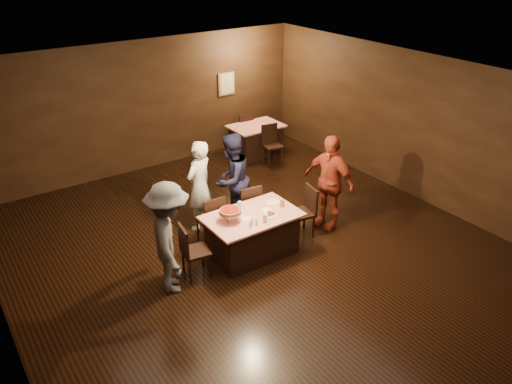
% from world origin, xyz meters
% --- Properties ---
extents(room, '(10.00, 10.04, 3.02)m').
position_xyz_m(room, '(0.00, 0.01, 2.14)').
color(room, black).
rests_on(room, ground).
extents(main_table, '(1.60, 1.00, 0.77)m').
position_xyz_m(main_table, '(-0.08, 0.51, 0.39)').
color(main_table, red).
rests_on(main_table, ground).
extents(back_table, '(1.30, 0.90, 0.77)m').
position_xyz_m(back_table, '(2.55, 4.17, 0.39)').
color(back_table, red).
rests_on(back_table, ground).
extents(chair_far_left, '(0.42, 0.42, 0.95)m').
position_xyz_m(chair_far_left, '(-0.48, 1.26, 0.47)').
color(chair_far_left, black).
rests_on(chair_far_left, ground).
extents(chair_far_right, '(0.47, 0.47, 0.95)m').
position_xyz_m(chair_far_right, '(0.32, 1.26, 0.47)').
color(chair_far_right, black).
rests_on(chair_far_right, ground).
extents(chair_end_left, '(0.48, 0.48, 0.95)m').
position_xyz_m(chair_end_left, '(-1.18, 0.51, 0.47)').
color(chair_end_left, black).
rests_on(chair_end_left, ground).
extents(chair_end_right, '(0.49, 0.49, 0.95)m').
position_xyz_m(chair_end_right, '(1.02, 0.51, 0.47)').
color(chair_end_right, black).
rests_on(chair_end_right, ground).
extents(chair_back_near, '(0.49, 0.49, 0.95)m').
position_xyz_m(chair_back_near, '(2.55, 3.47, 0.47)').
color(chair_back_near, black).
rests_on(chair_back_near, ground).
extents(chair_back_far, '(0.45, 0.45, 0.95)m').
position_xyz_m(chair_back_far, '(2.55, 4.77, 0.47)').
color(chair_back_far, black).
rests_on(chair_back_far, ground).
extents(diner_white_jacket, '(0.75, 0.64, 1.75)m').
position_xyz_m(diner_white_jacket, '(-0.37, 1.81, 0.88)').
color(diner_white_jacket, silver).
rests_on(diner_white_jacket, ground).
extents(diner_navy_hoodie, '(1.08, 0.98, 1.80)m').
position_xyz_m(diner_navy_hoodie, '(0.24, 1.66, 0.90)').
color(diner_navy_hoodie, black).
rests_on(diner_navy_hoodie, ground).
extents(diner_grey_knit, '(1.04, 1.34, 1.83)m').
position_xyz_m(diner_grey_knit, '(-1.65, 0.43, 0.91)').
color(diner_grey_knit, '#515155').
rests_on(diner_grey_knit, ground).
extents(diner_red_shirt, '(0.66, 1.15, 1.84)m').
position_xyz_m(diner_red_shirt, '(1.65, 0.51, 0.92)').
color(diner_red_shirt, '#A23421').
rests_on(diner_red_shirt, ground).
extents(pizza_stand, '(0.38, 0.38, 0.22)m').
position_xyz_m(pizza_stand, '(-0.48, 0.56, 0.95)').
color(pizza_stand, black).
rests_on(pizza_stand, main_table).
extents(plate_with_slice, '(0.25, 0.25, 0.06)m').
position_xyz_m(plate_with_slice, '(0.17, 0.33, 0.80)').
color(plate_with_slice, white).
rests_on(plate_with_slice, main_table).
extents(plate_empty, '(0.25, 0.25, 0.01)m').
position_xyz_m(plate_empty, '(0.47, 0.66, 0.78)').
color(plate_empty, white).
rests_on(plate_empty, main_table).
extents(glass_front_left, '(0.08, 0.08, 0.14)m').
position_xyz_m(glass_front_left, '(-0.03, 0.21, 0.84)').
color(glass_front_left, silver).
rests_on(glass_front_left, main_table).
extents(glass_amber, '(0.08, 0.08, 0.14)m').
position_xyz_m(glass_amber, '(0.52, 0.46, 0.84)').
color(glass_amber, '#BF7F26').
rests_on(glass_amber, main_table).
extents(glass_back, '(0.08, 0.08, 0.14)m').
position_xyz_m(glass_back, '(-0.13, 0.81, 0.84)').
color(glass_back, silver).
rests_on(glass_back, main_table).
extents(condiments, '(0.17, 0.10, 0.09)m').
position_xyz_m(condiments, '(-0.26, 0.23, 0.82)').
color(condiments, silver).
rests_on(condiments, main_table).
extents(napkin_center, '(0.19, 0.19, 0.01)m').
position_xyz_m(napkin_center, '(0.22, 0.51, 0.77)').
color(napkin_center, white).
rests_on(napkin_center, main_table).
extents(napkin_left, '(0.21, 0.21, 0.01)m').
position_xyz_m(napkin_left, '(-0.23, 0.46, 0.77)').
color(napkin_left, white).
rests_on(napkin_left, main_table).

